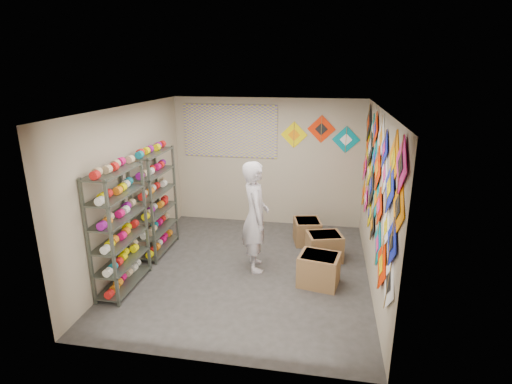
% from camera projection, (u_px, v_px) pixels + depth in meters
% --- Properties ---
extents(ground, '(4.50, 4.50, 0.00)m').
position_uv_depth(ground, '(247.00, 270.00, 6.76)').
color(ground, '#33302D').
extents(room_walls, '(4.50, 4.50, 4.50)m').
position_uv_depth(room_walls, '(246.00, 176.00, 6.27)').
color(room_walls, tan).
rests_on(room_walls, ground).
extents(shelf_rack_front, '(0.40, 1.10, 1.90)m').
position_uv_depth(shelf_rack_front, '(119.00, 230.00, 5.97)').
color(shelf_rack_front, '#4C5147').
rests_on(shelf_rack_front, ground).
extents(shelf_rack_back, '(0.40, 1.10, 1.90)m').
position_uv_depth(shelf_rack_back, '(155.00, 203.00, 7.20)').
color(shelf_rack_back, '#4C5147').
rests_on(shelf_rack_back, ground).
extents(string_spools, '(0.12, 2.36, 0.12)m').
position_uv_depth(string_spools, '(138.00, 210.00, 6.56)').
color(string_spools, '#E60B65').
rests_on(string_spools, ground).
extents(kite_wall_display, '(0.06, 4.29, 2.08)m').
position_uv_depth(kite_wall_display, '(377.00, 181.00, 5.88)').
color(kite_wall_display, white).
rests_on(kite_wall_display, room_walls).
extents(back_wall_kites, '(1.61, 0.02, 0.77)m').
position_uv_depth(back_wall_kites, '(321.00, 134.00, 8.09)').
color(back_wall_kites, '#F8DB00').
rests_on(back_wall_kites, room_walls).
extents(poster, '(2.00, 0.01, 1.10)m').
position_uv_depth(poster, '(230.00, 131.00, 8.39)').
color(poster, '#614FAC').
rests_on(poster, room_walls).
extents(shopkeeper, '(0.94, 0.84, 1.87)m').
position_uv_depth(shopkeeper, '(255.00, 217.00, 6.57)').
color(shopkeeper, beige).
rests_on(shopkeeper, ground).
extents(carton_a, '(0.69, 0.61, 0.50)m').
position_uv_depth(carton_a, '(319.00, 270.00, 6.25)').
color(carton_a, brown).
rests_on(carton_a, ground).
extents(carton_b, '(0.70, 0.63, 0.48)m').
position_uv_depth(carton_b, '(324.00, 247.00, 7.08)').
color(carton_b, brown).
rests_on(carton_b, ground).
extents(carton_c, '(0.58, 0.62, 0.47)m').
position_uv_depth(carton_c, '(307.00, 231.00, 7.75)').
color(carton_c, brown).
rests_on(carton_c, ground).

